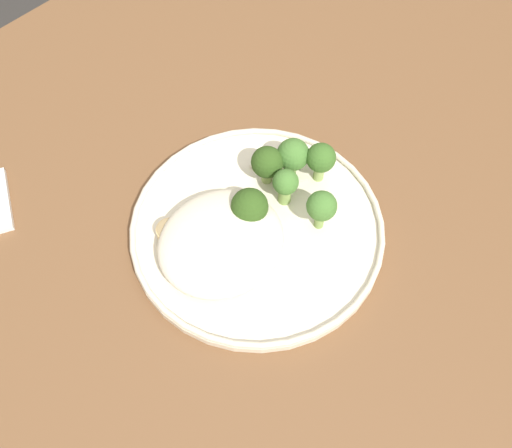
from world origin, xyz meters
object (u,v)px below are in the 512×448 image
broccoli_floret_split_head (285,184)px  broccoli_floret_rear_charred (267,163)px  seared_scallop_front_small (170,232)px  broccoli_floret_beside_noodles (248,208)px  seared_scallop_on_noodles (251,265)px  seared_scallop_rear_pale (230,261)px  seared_scallop_large_seared (224,236)px  broccoli_floret_right_tilted (322,207)px  dinner_plate (256,229)px  broccoli_floret_left_leaning (321,159)px  broccoli_floret_near_rim (293,155)px

broccoli_floret_split_head → broccoli_floret_rear_charred: 0.04m
seared_scallop_front_small → broccoli_floret_beside_noodles: size_ratio=0.56×
seared_scallop_on_noodles → broccoli_floret_split_head: bearing=20.4°
seared_scallop_on_noodles → broccoli_floret_split_head: 0.10m
broccoli_floret_rear_charred → seared_scallop_rear_pale: bearing=-156.5°
seared_scallop_large_seared → broccoli_floret_right_tilted: 0.11m
dinner_plate → broccoli_floret_right_tilted: bearing=-42.9°
dinner_plate → broccoli_floret_right_tilted: 0.08m
broccoli_floret_rear_charred → broccoli_floret_split_head: bearing=-102.0°
seared_scallop_rear_pale → seared_scallop_on_noodles: size_ratio=1.15×
seared_scallop_on_noodles → broccoli_floret_rear_charred: (0.10, 0.07, 0.02)m
seared_scallop_large_seared → broccoli_floret_split_head: broccoli_floret_split_head is taller
broccoli_floret_left_leaning → broccoli_floret_rear_charred: 0.06m
seared_scallop_rear_pale → broccoli_floret_left_leaning: 0.16m
seared_scallop_front_small → broccoli_floret_split_head: broccoli_floret_split_head is taller
dinner_plate → broccoli_floret_split_head: broccoli_floret_split_head is taller
seared_scallop_front_small → broccoli_floret_right_tilted: bearing=-41.5°
dinner_plate → broccoli_floret_right_tilted: broccoli_floret_right_tilted is taller
broccoli_floret_rear_charred → seared_scallop_on_noodles: bearing=-145.2°
seared_scallop_front_small → broccoli_floret_right_tilted: 0.17m
broccoli_floret_left_leaning → broccoli_floret_near_rim: size_ratio=1.03×
seared_scallop_large_seared → dinner_plate: bearing=-23.3°
dinner_plate → broccoli_floret_left_leaning: broccoli_floret_left_leaning is taller
seared_scallop_rear_pale → seared_scallop_large_seared: bearing=55.2°
seared_scallop_rear_pale → broccoli_floret_left_leaning: (0.16, 0.01, 0.03)m
seared_scallop_front_small → broccoli_floret_beside_noodles: 0.09m
broccoli_floret_split_head → broccoli_floret_near_rim: size_ratio=0.94×
broccoli_floret_beside_noodles → seared_scallop_large_seared: bearing=174.1°
seared_scallop_front_small → seared_scallop_large_seared: seared_scallop_front_small is taller
seared_scallop_front_small → broccoli_floret_left_leaning: bearing=-21.0°
seared_scallop_large_seared → broccoli_floret_left_leaning: bearing=-8.3°
broccoli_floret_rear_charred → seared_scallop_front_small: bearing=169.2°
dinner_plate → seared_scallop_large_seared: size_ratio=9.85×
broccoli_floret_left_leaning → broccoli_floret_rear_charred: size_ratio=1.04×
broccoli_floret_beside_noodles → broccoli_floret_split_head: size_ratio=1.02×
seared_scallop_large_seared → broccoli_floret_split_head: (0.09, -0.01, 0.02)m
broccoli_floret_beside_noodles → broccoli_floret_right_tilted: (0.05, -0.06, 0.01)m
seared_scallop_on_noodles → broccoli_floret_left_leaning: broccoli_floret_left_leaning is taller
dinner_plate → broccoli_floret_right_tilted: (0.05, -0.05, 0.04)m
broccoli_floret_split_head → broccoli_floret_right_tilted: broccoli_floret_right_tilted is taller
dinner_plate → seared_scallop_on_noodles: seared_scallop_on_noodles is taller
broccoli_floret_rear_charred → broccoli_floret_near_rim: bearing=-27.0°
seared_scallop_large_seared → broccoli_floret_rear_charred: bearing=13.3°
seared_scallop_on_noodles → broccoli_floret_right_tilted: size_ratio=0.43×
broccoli_floret_beside_noodles → broccoli_floret_near_rim: 0.09m
broccoli_floret_right_tilted → seared_scallop_large_seared: bearing=143.9°
broccoli_floret_near_rim → seared_scallop_rear_pale: bearing=-166.3°
broccoli_floret_split_head → broccoli_floret_near_rim: broccoli_floret_near_rim is taller
seared_scallop_front_small → broccoli_floret_left_leaning: size_ratio=0.53×
dinner_plate → seared_scallop_rear_pale: bearing=-168.0°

